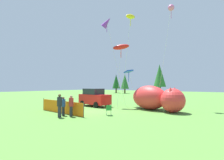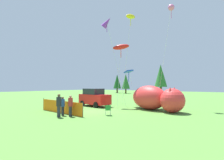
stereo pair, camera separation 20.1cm
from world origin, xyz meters
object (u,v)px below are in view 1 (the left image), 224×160
(spectator_in_grey_shirt, at_px, (60,104))
(kite_yellow_hero, at_px, (130,17))
(spectator_in_red_shirt, at_px, (63,105))
(kite_purple_delta, at_px, (107,23))
(folding_chair, at_px, (109,109))
(inflatable_cat, at_px, (155,99))
(kite_pink_octopus, at_px, (171,9))
(parked_car, at_px, (94,98))
(kite_blue_box, at_px, (129,72))
(kite_red_lizard, at_px, (121,47))
(spectator_in_white_shirt, at_px, (71,105))

(spectator_in_grey_shirt, distance_m, kite_yellow_hero, 15.61)
(spectator_in_grey_shirt, height_order, kite_yellow_hero, kite_yellow_hero)
(spectator_in_red_shirt, xyz_separation_m, kite_purple_delta, (-1.98, 8.15, 9.84))
(folding_chair, xyz_separation_m, kite_purple_delta, (-4.97, 5.73, 10.18))
(inflatable_cat, height_order, kite_pink_octopus, kite_pink_octopus)
(parked_car, relative_size, inflatable_cat, 0.67)
(folding_chair, relative_size, kite_blue_box, 0.19)
(folding_chair, distance_m, kite_red_lizard, 9.21)
(kite_yellow_hero, bearing_deg, spectator_in_white_shirt, -85.61)
(kite_pink_octopus, bearing_deg, spectator_in_grey_shirt, -112.37)
(spectator_in_white_shirt, height_order, kite_red_lizard, kite_red_lizard)
(folding_chair, distance_m, kite_blue_box, 8.07)
(spectator_in_white_shirt, xyz_separation_m, kite_pink_octopus, (4.47, 11.10, 10.69))
(kite_blue_box, relative_size, kite_pink_octopus, 0.37)
(parked_car, height_order, kite_red_lizard, kite_red_lizard)
(parked_car, xyz_separation_m, kite_blue_box, (3.08, 2.92, 3.16))
(folding_chair, xyz_separation_m, spectator_in_red_shirt, (-2.99, -2.42, 0.34))
(folding_chair, distance_m, inflatable_cat, 5.68)
(spectator_in_grey_shirt, xyz_separation_m, spectator_in_white_shirt, (0.43, 0.81, -0.07))
(kite_blue_box, distance_m, kite_pink_octopus, 8.99)
(kite_red_lizard, bearing_deg, spectator_in_grey_shirt, -88.82)
(kite_red_lizard, bearing_deg, kite_blue_box, 67.66)
(spectator_in_grey_shirt, height_order, kite_purple_delta, kite_purple_delta)
(spectator_in_grey_shirt, height_order, kite_red_lizard, kite_red_lizard)
(folding_chair, height_order, spectator_in_white_shirt, spectator_in_white_shirt)
(spectator_in_white_shirt, bearing_deg, kite_red_lizard, 94.39)
(parked_car, distance_m, kite_yellow_hero, 11.80)
(spectator_in_red_shirt, bearing_deg, kite_yellow_hero, 89.73)
(parked_car, bearing_deg, folding_chair, -31.22)
(inflatable_cat, bearing_deg, folding_chair, -94.29)
(kite_pink_octopus, bearing_deg, kite_purple_delta, -157.09)
(spectator_in_white_shirt, bearing_deg, kite_blue_box, 91.17)
(spectator_in_grey_shirt, bearing_deg, kite_pink_octopus, 67.63)
(spectator_in_grey_shirt, height_order, spectator_in_white_shirt, spectator_in_grey_shirt)
(spectator_in_grey_shirt, relative_size, kite_red_lizard, 0.24)
(parked_car, xyz_separation_m, kite_pink_octopus, (7.73, 4.95, 10.58))
(inflatable_cat, distance_m, kite_red_lizard, 7.56)
(parked_car, relative_size, kite_yellow_hero, 0.34)
(parked_car, bearing_deg, kite_blue_box, 47.89)
(folding_chair, xyz_separation_m, inflatable_cat, (1.81, 5.35, 0.64))
(spectator_in_red_shirt, height_order, spectator_in_white_shirt, spectator_in_white_shirt)
(kite_blue_box, bearing_deg, folding_chair, -71.17)
(spectator_in_grey_shirt, height_order, spectator_in_red_shirt, spectator_in_grey_shirt)
(kite_pink_octopus, xyz_separation_m, kite_purple_delta, (-7.31, -3.09, -0.93))
(spectator_in_red_shirt, distance_m, kite_purple_delta, 12.93)
(kite_pink_octopus, bearing_deg, kite_red_lizard, -148.83)
(spectator_in_white_shirt, bearing_deg, kite_purple_delta, 109.51)
(spectator_in_red_shirt, relative_size, spectator_in_white_shirt, 0.91)
(kite_red_lizard, distance_m, kite_pink_octopus, 7.42)
(folding_chair, height_order, kite_purple_delta, kite_purple_delta)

